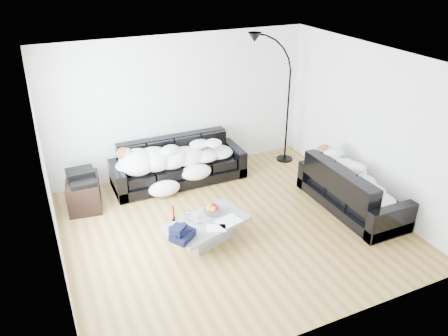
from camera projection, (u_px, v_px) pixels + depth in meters
name	position (u px, v px, depth m)	size (l,w,h in m)	color
ground	(232.00, 227.00, 6.86)	(5.00, 5.00, 0.00)	olive
wall_back	(181.00, 106.00, 8.10)	(5.00, 0.02, 2.60)	silver
wall_left	(49.00, 187.00, 5.35)	(0.02, 4.50, 2.60)	silver
wall_right	(369.00, 126.00, 7.19)	(0.02, 4.50, 2.60)	silver
ceiling	(233.00, 61.00, 5.68)	(5.00, 5.00, 0.00)	white
sofa_back	(179.00, 162.00, 8.02)	(2.43, 0.84, 0.79)	black
sofa_right	(353.00, 187.00, 7.18)	(1.97, 0.85, 0.80)	black
sleeper_back	(179.00, 152.00, 7.87)	(2.06, 0.71, 0.41)	white
sleeper_right	(355.00, 175.00, 7.08)	(1.69, 0.71, 0.41)	white
teal_cushion	(329.00, 156.00, 7.51)	(0.36, 0.30, 0.20)	#0F6E61
coffee_table	(207.00, 231.00, 6.46)	(1.19, 0.69, 0.35)	#939699
fruit_bowl	(212.00, 209.00, 6.54)	(0.25, 0.25, 0.15)	white
wine_glass_a	(189.00, 216.00, 6.36)	(0.07, 0.07, 0.18)	white
wine_glass_b	(185.00, 220.00, 6.27)	(0.07, 0.07, 0.16)	white
wine_glass_c	(199.00, 219.00, 6.29)	(0.07, 0.07, 0.17)	white
candle_left	(173.00, 213.00, 6.35)	(0.05, 0.05, 0.26)	maroon
candle_right	(174.00, 212.00, 6.41)	(0.04, 0.04, 0.22)	maroon
newspaper_a	(229.00, 221.00, 6.38)	(0.36, 0.27, 0.01)	silver
newspaper_b	(216.00, 228.00, 6.22)	(0.28, 0.20, 0.01)	silver
navy_jacket	(180.00, 228.00, 5.95)	(0.34, 0.28, 0.17)	black
shoes	(331.00, 197.00, 7.56)	(0.45, 0.33, 0.10)	#472311
av_cabinet	(84.00, 193.00, 7.29)	(0.51, 0.75, 0.51)	black
stereo	(81.00, 176.00, 7.15)	(0.44, 0.34, 0.13)	black
floor_lamp	(288.00, 107.00, 8.52)	(0.83, 0.33, 2.29)	black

